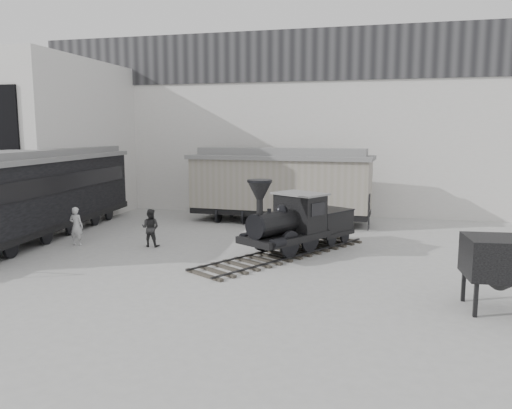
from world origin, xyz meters
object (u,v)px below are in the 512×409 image
(locomotive, at_px, (295,226))
(coal_hopper, at_px, (501,263))
(boxcar, at_px, (280,184))
(passenger_coach, at_px, (41,192))
(visitor_a, at_px, (76,226))
(visitor_b, at_px, (150,228))

(locomotive, bearing_deg, coal_hopper, -7.21)
(boxcar, bearing_deg, coal_hopper, -51.22)
(boxcar, xyz_separation_m, passenger_coach, (-10.48, -6.43, -0.03))
(passenger_coach, bearing_deg, visitor_a, -30.52)
(passenger_coach, xyz_separation_m, coal_hopper, (19.14, -5.84, -0.77))
(boxcar, bearing_deg, passenger_coach, -144.87)
(locomotive, relative_size, coal_hopper, 4.06)
(visitor_b, bearing_deg, coal_hopper, 156.63)
(locomotive, xyz_separation_m, visitor_b, (-6.39, -0.34, -0.32))
(locomotive, distance_m, coal_hopper, 8.62)
(locomotive, bearing_deg, passenger_coach, -150.36)
(locomotive, height_order, passenger_coach, passenger_coach)
(boxcar, height_order, coal_hopper, boxcar)
(visitor_b, relative_size, coal_hopper, 0.80)
(locomotive, height_order, boxcar, boxcar)
(boxcar, height_order, visitor_b, boxcar)
(boxcar, bearing_deg, locomotive, -70.59)
(locomotive, relative_size, passenger_coach, 0.58)
(locomotive, bearing_deg, boxcar, 137.47)
(visitor_a, distance_m, coal_hopper, 17.06)
(boxcar, distance_m, visitor_a, 11.06)
(passenger_coach, xyz_separation_m, visitor_a, (2.70, -1.31, -1.28))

